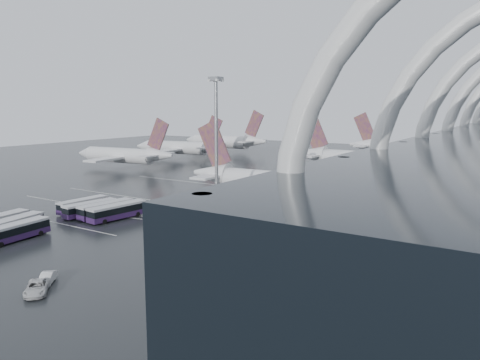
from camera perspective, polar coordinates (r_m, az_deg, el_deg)
The scene contains 26 objects.
ground at distance 96.03m, azimuth -3.66°, elevation -5.49°, with size 420.00×420.00×0.00m, color black.
lane_marking_near at distance 94.49m, azimuth -4.39°, elevation -5.74°, with size 120.00×0.25×0.01m, color silver.
lane_marking_mid at distance 105.61m, azimuth 0.23°, elevation -4.11°, with size 120.00×0.25×0.01m, color silver.
lane_marking_far at distance 129.55m, azimuth 6.94°, elevation -1.70°, with size 120.00×0.25×0.01m, color silver.
bus_bay_line_south at distance 101.66m, azimuth -20.19°, elevation -5.21°, with size 28.00×0.25×0.01m, color silver.
bus_bay_line_north at distance 111.64m, azimuth -13.63°, elevation -3.65°, with size 28.00×0.25×0.01m, color silver.
airliner_main at distance 112.08m, azimuth 6.74°, elevation -0.73°, with size 60.44×53.00×20.48m.
airliner_gate_b at distance 162.08m, azimuth 16.59°, elevation 2.10°, with size 62.33×56.29×21.72m.
airliner_gate_c at distance 210.60m, azimuth 20.49°, elevation 3.40°, with size 59.07×54.65×21.10m.
jet_remote_west at distance 183.73m, azimuth -13.82°, elevation 2.89°, with size 45.25×36.52×19.68m.
jet_remote_mid at distance 212.83m, azimuth -7.17°, elevation 3.92°, with size 45.61×36.90×19.86m.
jet_remote_far at distance 238.87m, azimuth -1.77°, elevation 4.67°, with size 50.08×40.28×21.89m.
bus_row_near_a at distance 112.93m, azimuth -18.60°, elevation -2.87°, with size 3.25×12.28×3.00m.
bus_row_near_b at distance 108.64m, azimuth -17.80°, elevation -3.29°, with size 4.17×12.57×3.04m.
bus_row_near_c at distance 106.51m, azimuth -16.02°, elevation -3.40°, with size 4.14×13.15×3.18m.
bus_row_near_d at distance 103.46m, azimuth -14.73°, elevation -3.67°, with size 4.40×13.63×3.30m.
bus_row_far_b at distance 97.37m, azimuth -26.16°, elevation -5.11°, with size 5.33×13.83×3.33m.
bus_row_far_c at distance 93.85m, azimuth -25.66°, elevation -5.64°, with size 4.16×13.05×3.16m.
van_curve_a at distance 67.59m, azimuth -23.51°, elevation -11.92°, with size 2.66×5.76×1.60m, color silver.
van_curve_c at distance 70.58m, azimuth -22.48°, elevation -11.00°, with size 1.59×4.55×1.50m, color silver.
floodlight_mast at distance 96.19m, azimuth -2.91°, elevation 5.87°, with size 2.29×2.29×29.82m.
gse_cart_belly_a at distance 102.31m, azimuth 11.51°, elevation -4.42°, with size 2.02×1.19×1.10m, color #AB6C16.
gse_cart_belly_b at distance 116.50m, azimuth 15.25°, elevation -2.88°, with size 2.23×1.32×1.22m, color slate.
gse_cart_belly_c at distance 102.13m, azimuth 6.42°, elevation -4.33°, with size 1.92×1.14×1.05m, color #AB6C16.
gse_cart_belly_d at distance 106.83m, azimuth 18.78°, elevation -4.16°, with size 2.03×1.20×1.10m, color slate.
gse_cart_belly_e at distance 116.38m, azimuth 14.55°, elevation -2.90°, with size 1.99×1.18×1.09m, color #AB6C16.
Camera 1 is at (55.52, -74.52, 24.20)m, focal length 35.00 mm.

